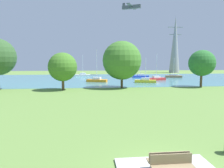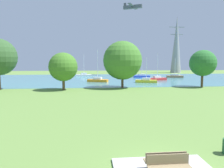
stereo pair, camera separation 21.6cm
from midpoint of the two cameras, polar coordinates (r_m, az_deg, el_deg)
The scene contains 15 objects.
ground_plane at distance 30.78m, azimuth 0.21°, elevation -2.88°, with size 160.00×160.00×0.00m, color olive.
bench_facing_water at distance 10.08m, azimuth 14.25°, elevation -19.73°, with size 1.80×0.48×0.89m.
bench_facing_inland at distance 9.63m, azimuth 15.42°, elevation -21.06°, with size 1.80×0.48×0.89m.
water_surface at distance 58.51m, azimuth -2.69°, elevation 1.43°, with size 140.00×40.00×0.02m, color teal.
sailboat_brown at distance 65.53m, azimuth 16.26°, elevation 2.08°, with size 5.02×2.64×5.92m.
sailboat_yellow at distance 48.40m, azimuth 8.92°, elevation 0.89°, with size 5.03×2.86×5.67m.
sailboat_white at distance 68.42m, azimuth -8.00°, elevation 2.44°, with size 4.80×1.50×6.88m.
sailboat_blue at distance 63.54m, azimuth 7.68°, elevation 2.15°, with size 4.89×1.81×5.49m.
sailboat_red at distance 54.94m, azimuth 11.80°, elevation 1.47°, with size 5.02×2.60×6.84m.
sailboat_orange at distance 49.53m, azimuth -4.25°, elevation 1.09°, with size 5.02×3.03×7.64m.
tree_east_near at distance 36.27m, azimuth -13.41°, elevation 4.51°, with size 4.83×4.83×6.32m.
tree_east_far at distance 38.45m, azimuth 2.54°, elevation 6.39°, with size 7.04×7.04×8.52m.
tree_west_near at distance 43.06m, azimuth 23.05°, elevation 5.23°, with size 4.90×4.90×6.96m.
electricity_pylon at distance 93.90m, azimuth 16.64°, elevation 10.23°, with size 6.40×4.40×23.78m.
light_aircraft at distance 75.29m, azimuth 5.19°, elevation 20.12°, with size 6.21×7.99×2.10m.
Camera 1 is at (-3.33, -8.21, 4.84)m, focal length 33.72 mm.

